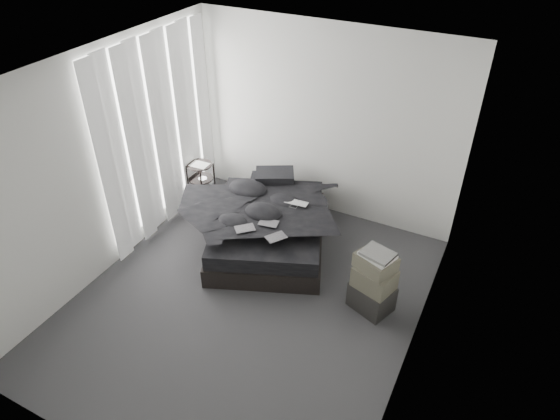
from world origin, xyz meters
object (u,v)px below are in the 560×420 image
at_px(bed, 269,236).
at_px(laptop, 295,200).
at_px(side_stand, 202,185).
at_px(box_lower, 372,297).

bearing_deg(bed, laptop, 7.50).
height_order(side_stand, box_lower, side_stand).
bearing_deg(laptop, box_lower, -31.57).
distance_m(laptop, side_stand, 1.63).
relative_size(laptop, side_stand, 0.45).
distance_m(bed, laptop, 0.63).
bearing_deg(side_stand, bed, -16.76).
height_order(laptop, box_lower, laptop).
height_order(bed, laptop, laptop).
xyz_separation_m(bed, box_lower, (1.54, -0.49, 0.04)).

